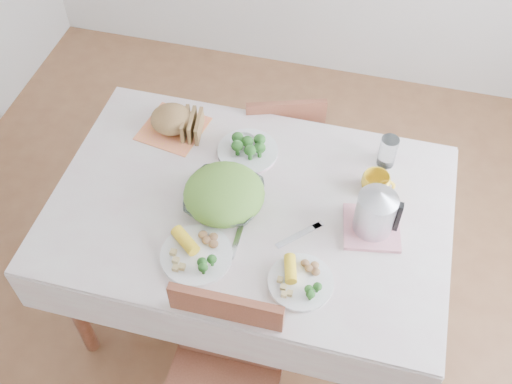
% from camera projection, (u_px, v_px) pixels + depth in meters
% --- Properties ---
extents(floor, '(3.60, 3.60, 0.00)m').
position_uv_depth(floor, '(251.00, 302.00, 2.86)').
color(floor, brown).
rests_on(floor, ground).
extents(dining_table, '(1.40, 0.90, 0.75)m').
position_uv_depth(dining_table, '(250.00, 260.00, 2.56)').
color(dining_table, brown).
rests_on(dining_table, floor).
extents(tablecloth, '(1.50, 1.00, 0.01)m').
position_uv_depth(tablecloth, '(250.00, 206.00, 2.27)').
color(tablecloth, beige).
rests_on(tablecloth, dining_table).
extents(chair_far, '(0.46, 0.46, 0.81)m').
position_uv_depth(chair_far, '(280.00, 132.00, 2.92)').
color(chair_far, brown).
rests_on(chair_far, floor).
extents(salad_bowl, '(0.29, 0.29, 0.07)m').
position_uv_depth(salad_bowl, '(224.00, 199.00, 2.24)').
color(salad_bowl, white).
rests_on(salad_bowl, tablecloth).
extents(dinner_plate_left, '(0.35, 0.35, 0.02)m').
position_uv_depth(dinner_plate_left, '(197.00, 255.00, 2.11)').
color(dinner_plate_left, white).
rests_on(dinner_plate_left, tablecloth).
extents(dinner_plate_right, '(0.25, 0.25, 0.02)m').
position_uv_depth(dinner_plate_right, '(301.00, 282.00, 2.04)').
color(dinner_plate_right, white).
rests_on(dinner_plate_right, tablecloth).
extents(broccoli_plate, '(0.26, 0.26, 0.02)m').
position_uv_depth(broccoli_plate, '(248.00, 152.00, 2.42)').
color(broccoli_plate, beige).
rests_on(broccoli_plate, tablecloth).
extents(napkin, '(0.28, 0.28, 0.00)m').
position_uv_depth(napkin, '(173.00, 129.00, 2.52)').
color(napkin, '#EE814D').
rests_on(napkin, tablecloth).
extents(bread_loaf, '(0.22, 0.21, 0.11)m').
position_uv_depth(bread_loaf, '(172.00, 119.00, 2.47)').
color(bread_loaf, brown).
rests_on(bread_loaf, napkin).
extents(fruit_bowl, '(0.14, 0.14, 0.03)m').
position_uv_depth(fruit_bowl, '(243.00, 144.00, 2.44)').
color(fruit_bowl, white).
rests_on(fruit_bowl, tablecloth).
extents(yellow_mug, '(0.12, 0.12, 0.09)m').
position_uv_depth(yellow_mug, '(375.00, 184.00, 2.27)').
color(yellow_mug, gold).
rests_on(yellow_mug, tablecloth).
extents(glass_tumbler, '(0.08, 0.08, 0.13)m').
position_uv_depth(glass_tumbler, '(388.00, 152.00, 2.35)').
color(glass_tumbler, white).
rests_on(glass_tumbler, tablecloth).
extents(pink_tray, '(0.24, 0.24, 0.02)m').
position_uv_depth(pink_tray, '(371.00, 228.00, 2.19)').
color(pink_tray, pink).
rests_on(pink_tray, tablecloth).
extents(electric_kettle, '(0.16, 0.16, 0.20)m').
position_uv_depth(electric_kettle, '(376.00, 209.00, 2.10)').
color(electric_kettle, '#B2B5BA').
rests_on(electric_kettle, pink_tray).
extents(fork_left, '(0.02, 0.17, 0.00)m').
position_uv_depth(fork_left, '(237.00, 240.00, 2.16)').
color(fork_left, silver).
rests_on(fork_left, tablecloth).
extents(fork_right, '(0.15, 0.15, 0.00)m').
position_uv_depth(fork_right, '(299.00, 235.00, 2.17)').
color(fork_right, silver).
rests_on(fork_right, tablecloth).
extents(knife, '(0.20, 0.07, 0.00)m').
position_uv_depth(knife, '(205.00, 253.00, 2.12)').
color(knife, silver).
rests_on(knife, tablecloth).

